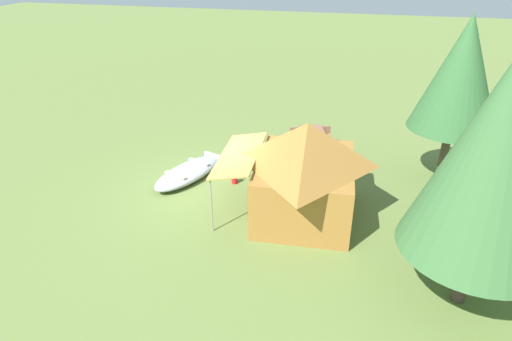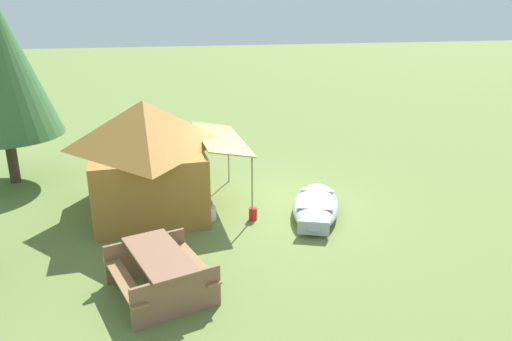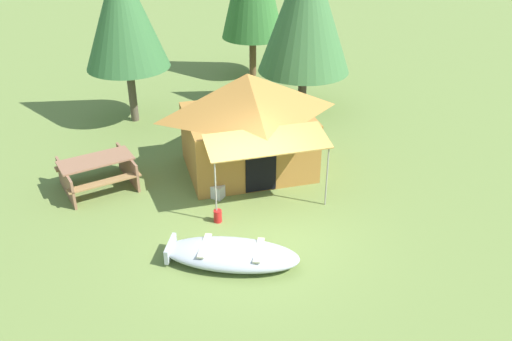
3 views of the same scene
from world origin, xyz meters
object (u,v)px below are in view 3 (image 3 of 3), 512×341
cooler_box (213,189)px  fuel_can (218,216)px  beached_rowboat (231,254)px  canvas_cabin_tent (248,121)px  pine_tree_back_right (306,7)px  picnic_table (97,170)px  pine_tree_back_left (123,12)px

cooler_box → fuel_can: bearing=-92.5°
beached_rowboat → canvas_cabin_tent: size_ratio=0.77×
canvas_cabin_tent → pine_tree_back_right: size_ratio=0.72×
canvas_cabin_tent → fuel_can: canvas_cabin_tent is taller
picnic_table → fuel_can: picnic_table is taller
canvas_cabin_tent → fuel_can: 2.82m
cooler_box → pine_tree_back_right: bearing=53.5°
beached_rowboat → cooler_box: (-0.01, 2.63, -0.05)m
fuel_can → cooler_box: bearing=87.5°
beached_rowboat → picnic_table: picnic_table is taller
pine_tree_back_left → pine_tree_back_right: pine_tree_back_right is taller
canvas_cabin_tent → cooler_box: (-1.07, -1.16, -1.19)m
picnic_table → pine_tree_back_right: (6.27, 3.85, 2.82)m
pine_tree_back_left → pine_tree_back_right: bearing=-1.9°
picnic_table → pine_tree_back_left: size_ratio=0.43×
pine_tree_back_left → pine_tree_back_right: 5.38m
canvas_cabin_tent → cooler_box: size_ratio=6.70×
fuel_can → pine_tree_back_right: pine_tree_back_right is taller
picnic_table → pine_tree_back_right: bearing=31.6°
pine_tree_back_right → beached_rowboat: bearing=-115.5°
picnic_table → pine_tree_back_left: pine_tree_back_left is taller
fuel_can → pine_tree_back_right: bearing=58.7°
fuel_can → pine_tree_back_left: (-1.78, 6.10, 3.20)m
beached_rowboat → cooler_box: bearing=90.3°
picnic_table → fuel_can: size_ratio=7.32×
cooler_box → pine_tree_back_left: size_ratio=0.11×
fuel_can → pine_tree_back_left: bearing=106.2°
beached_rowboat → pine_tree_back_right: 8.78m
pine_tree_back_right → fuel_can: bearing=-121.3°
beached_rowboat → pine_tree_back_right: (3.54, 7.42, 3.09)m
fuel_can → pine_tree_back_right: size_ratio=0.05×
fuel_can → beached_rowboat: bearing=-87.7°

